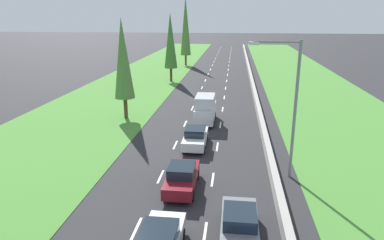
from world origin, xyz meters
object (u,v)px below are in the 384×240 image
object	(u,v)px
grey_sedan_right_lane	(239,225)
poplar_tree_second	(123,59)
maroon_sedan_centre_lane	(182,177)
street_light_mast	(290,101)
white_sedan_centre_lane	(195,137)
poplar_tree_fourth	(186,26)
silver_van_centre_lane	(205,109)
poplar_tree_third	(170,41)

from	to	relation	value
grey_sedan_right_lane	poplar_tree_second	distance (m)	23.26
maroon_sedan_centre_lane	poplar_tree_second	bearing A→B (deg)	118.87
maroon_sedan_centre_lane	street_light_mast	bearing A→B (deg)	21.65
white_sedan_centre_lane	poplar_tree_fourth	distance (m)	48.43
maroon_sedan_centre_lane	silver_van_centre_lane	xyz separation A→B (m)	(0.25, 14.12, 0.59)
maroon_sedan_centre_lane	poplar_tree_third	world-z (taller)	poplar_tree_third
maroon_sedan_centre_lane	poplar_tree_second	world-z (taller)	poplar_tree_second
maroon_sedan_centre_lane	street_light_mast	size ratio (longest dim) A/B	0.50
white_sedan_centre_lane	poplar_tree_third	xyz separation A→B (m)	(-7.14, 28.64, 5.61)
poplar_tree_fourth	street_light_mast	bearing A→B (deg)	-75.10
poplar_tree_fourth	silver_van_centre_lane	bearing A→B (deg)	-79.46
silver_van_centre_lane	street_light_mast	bearing A→B (deg)	-61.27
silver_van_centre_lane	poplar_tree_second	distance (m)	9.62
poplar_tree_fourth	poplar_tree_third	bearing A→B (deg)	-89.47
grey_sedan_right_lane	poplar_tree_third	world-z (taller)	poplar_tree_third
white_sedan_centre_lane	grey_sedan_right_lane	xyz separation A→B (m)	(3.47, -12.14, 0.00)
maroon_sedan_centre_lane	grey_sedan_right_lane	world-z (taller)	same
maroon_sedan_centre_lane	grey_sedan_right_lane	size ratio (longest dim) A/B	1.00
maroon_sedan_centre_lane	poplar_tree_fourth	distance (m)	55.65
maroon_sedan_centre_lane	white_sedan_centre_lane	distance (m)	7.37
grey_sedan_right_lane	street_light_mast	xyz separation A→B (m)	(3.07, 7.37, 4.42)
street_light_mast	maroon_sedan_centre_lane	bearing A→B (deg)	-158.35
white_sedan_centre_lane	silver_van_centre_lane	xyz separation A→B (m)	(0.23, 6.75, 0.59)
street_light_mast	poplar_tree_second	bearing A→B (deg)	140.50
grey_sedan_right_lane	poplar_tree_second	size ratio (longest dim) A/B	0.44
silver_van_centre_lane	poplar_tree_second	size ratio (longest dim) A/B	0.48
poplar_tree_fourth	street_light_mast	world-z (taller)	poplar_tree_fourth
grey_sedan_right_lane	poplar_tree_second	bearing A→B (deg)	120.77
silver_van_centre_lane	poplar_tree_fourth	size ratio (longest dim) A/B	0.34
silver_van_centre_lane	grey_sedan_right_lane	world-z (taller)	silver_van_centre_lane
maroon_sedan_centre_lane	poplar_tree_fourth	size ratio (longest dim) A/B	0.32
maroon_sedan_centre_lane	poplar_tree_fourth	xyz separation A→B (m)	(-7.30, 54.68, 7.34)
silver_van_centre_lane	street_light_mast	distance (m)	13.68
grey_sedan_right_lane	poplar_tree_third	xyz separation A→B (m)	(-10.61, 40.78, 5.61)
poplar_tree_second	poplar_tree_third	world-z (taller)	poplar_tree_third
maroon_sedan_centre_lane	grey_sedan_right_lane	xyz separation A→B (m)	(3.48, -4.77, 0.00)
poplar_tree_second	street_light_mast	size ratio (longest dim) A/B	1.14
maroon_sedan_centre_lane	white_sedan_centre_lane	xyz separation A→B (m)	(0.02, 7.37, 0.00)
silver_van_centre_lane	poplar_tree_fourth	bearing A→B (deg)	100.54
white_sedan_centre_lane	maroon_sedan_centre_lane	bearing A→B (deg)	-90.14
white_sedan_centre_lane	street_light_mast	distance (m)	9.22
grey_sedan_right_lane	poplar_tree_second	world-z (taller)	poplar_tree_second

